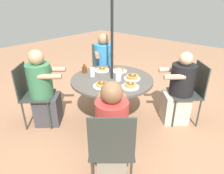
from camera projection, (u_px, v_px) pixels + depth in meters
ground_plane at (112, 121)px, 3.09m from camera, size 12.00×12.00×0.00m
patio_table at (112, 85)px, 2.83m from camera, size 1.15×1.15×0.71m
umbrella_pole at (112, 48)px, 2.60m from camera, size 0.04×0.04×2.29m
patio_chair_north at (191, 89)px, 2.90m from camera, size 0.59×0.59×0.91m
diner_north at (179, 92)px, 2.91m from camera, size 0.55×0.55×1.08m
patio_chair_east at (103, 65)px, 3.90m from camera, size 0.59×0.59×0.91m
diner_east at (104, 68)px, 3.74m from camera, size 0.56×0.55×1.16m
patio_chair_south at (31, 91)px, 2.84m from camera, size 0.59×0.59×0.91m
diner_south at (44, 92)px, 2.85m from camera, size 0.57×0.56×1.13m
patio_chair_west at (112, 146)px, 1.82m from camera, size 0.59×0.59×0.91m
diner_west at (112, 135)px, 1.99m from camera, size 0.55×0.57×1.10m
pancake_plate_a at (102, 85)px, 2.54m from camera, size 0.23×0.23×0.06m
pancake_plate_b at (119, 70)px, 3.04m from camera, size 0.23×0.23×0.04m
pancake_plate_c at (102, 70)px, 3.07m from camera, size 0.23×0.23×0.05m
pancake_plate_d at (130, 86)px, 2.51m from camera, size 0.23×0.23×0.07m
pancake_plate_e at (132, 77)px, 2.76m from camera, size 0.23×0.23×0.06m
syrup_bottle at (84, 69)px, 2.97m from camera, size 0.09×0.07×0.13m
coffee_cup at (119, 73)px, 2.85m from camera, size 0.09×0.09×0.09m
drinking_glass_a at (92, 72)px, 2.83m from camera, size 0.07×0.07×0.13m
drinking_glass_b at (118, 76)px, 2.70m from camera, size 0.08×0.08×0.12m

